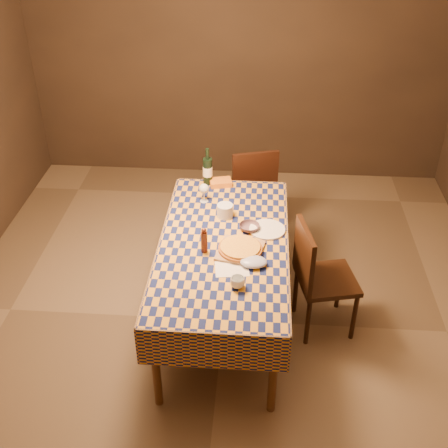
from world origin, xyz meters
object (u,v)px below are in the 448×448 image
object	(u,v)px
white_plate	(267,230)
chair_far	(252,187)
cutting_board	(240,251)
chair_right	(317,274)
wine_bottle	(208,170)
pizza	(240,248)
dining_table	(224,251)
bowl	(249,227)

from	to	relation	value
white_plate	chair_far	xyz separation A→B (m)	(-0.14, 1.07, -0.26)
cutting_board	chair_right	xyz separation A→B (m)	(0.57, 0.10, -0.26)
cutting_board	wine_bottle	world-z (taller)	wine_bottle
pizza	chair_far	xyz separation A→B (m)	(0.04, 1.35, -0.28)
chair_far	pizza	bearing A→B (deg)	-91.90
wine_bottle	dining_table	bearing A→B (deg)	-77.06
white_plate	chair_far	world-z (taller)	chair_far
cutting_board	white_plate	world-z (taller)	cutting_board
pizza	bowl	world-z (taller)	pizza
cutting_board	pizza	world-z (taller)	pizza
dining_table	bowl	distance (m)	0.27
chair_right	pizza	bearing A→B (deg)	-170.08
bowl	dining_table	bearing A→B (deg)	-135.60
dining_table	chair_far	distance (m)	1.28
pizza	cutting_board	bearing A→B (deg)	90.00
wine_bottle	chair_far	xyz separation A→B (m)	(0.37, 0.39, -0.37)
bowl	chair_right	distance (m)	0.61
dining_table	pizza	distance (m)	0.20
white_plate	chair_right	world-z (taller)	chair_right
dining_table	chair_right	world-z (taller)	chair_right
chair_right	white_plate	bearing A→B (deg)	154.90
bowl	white_plate	distance (m)	0.14
cutting_board	white_plate	bearing A→B (deg)	56.03
pizza	wine_bottle	size ratio (longest dim) A/B	1.19
wine_bottle	white_plate	bearing A→B (deg)	-52.98
dining_table	cutting_board	xyz separation A→B (m)	(0.13, -0.10, 0.09)
dining_table	cutting_board	distance (m)	0.18
cutting_board	dining_table	bearing A→B (deg)	141.57
pizza	white_plate	world-z (taller)	pizza
cutting_board	pizza	size ratio (longest dim) A/B	0.79
dining_table	cutting_board	bearing A→B (deg)	-38.43
chair_right	chair_far	bearing A→B (deg)	112.83
pizza	chair_right	distance (m)	0.65
wine_bottle	bowl	bearing A→B (deg)	-60.99
pizza	chair_far	size ratio (longest dim) A/B	0.42
pizza	chair_far	bearing A→B (deg)	88.10
dining_table	wine_bottle	distance (m)	0.90
white_plate	chair_far	distance (m)	1.11
dining_table	wine_bottle	xyz separation A→B (m)	(-0.20, 0.86, 0.20)
pizza	bowl	size ratio (longest dim) A/B	2.57
cutting_board	pizza	bearing A→B (deg)	-90.00
chair_right	bowl	bearing A→B (deg)	161.13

